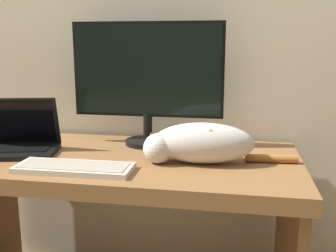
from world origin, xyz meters
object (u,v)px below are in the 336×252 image
Objects in this scene: laptop at (17,142)px; monitor at (147,78)px; external_keyboard at (74,168)px; cat at (199,143)px.

monitor is at bearing 12.71° from laptop.
monitor reaches higher than external_keyboard.
laptop is at bearing -154.82° from monitor.
laptop is (-0.50, -0.24, -0.25)m from monitor.
laptop is 0.75m from cat.
monitor is 0.61m from laptop.
laptop is 0.87× the size of external_keyboard.
cat is (0.43, 0.17, 0.07)m from external_keyboard.
laptop is 0.38m from external_keyboard.
cat is (0.25, -0.24, -0.22)m from monitor.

